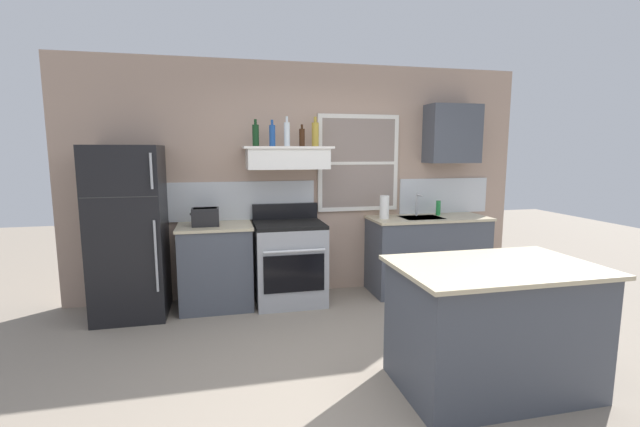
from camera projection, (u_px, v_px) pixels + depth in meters
ground_plane at (363, 384)px, 3.18m from camera, size 16.00×16.00×0.00m
back_wall at (307, 180)px, 5.14m from camera, size 5.40×0.11×2.70m
refrigerator at (129, 232)px, 4.41m from camera, size 0.70×0.72×1.75m
counter_left_of_stove at (216, 266)px, 4.72m from camera, size 0.79×0.63×0.91m
toaster at (205, 217)px, 4.58m from camera, size 0.30×0.20×0.19m
stove_range at (289, 262)px, 4.86m from camera, size 0.76×0.69×1.09m
range_hood_shelf at (287, 158)px, 4.78m from camera, size 0.96×0.52×0.24m
bottle_dark_green_wine at (256, 135)px, 4.67m from camera, size 0.07×0.07×0.29m
bottle_blue_liqueur at (272, 135)px, 4.67m from camera, size 0.07×0.07×0.28m
bottle_clear_tall at (287, 134)px, 4.69m from camera, size 0.06×0.06×0.32m
bottle_brown_stout at (302, 137)px, 4.78m from camera, size 0.06×0.06×0.24m
bottle_champagne_gold_foil at (315, 134)px, 4.87m from camera, size 0.08×0.08×0.33m
counter_right_with_sink at (427, 254)px, 5.27m from camera, size 1.43×0.63×0.91m
sink_faucet at (418, 202)px, 5.25m from camera, size 0.03×0.17×0.28m
paper_towel_roll at (384, 207)px, 5.06m from camera, size 0.11×0.11×0.27m
dish_soap_bottle at (438, 208)px, 5.33m from camera, size 0.06×0.06×0.18m
kitchen_island at (492, 326)px, 3.10m from camera, size 1.40×0.90×0.91m
upper_cabinet_right at (452, 134)px, 5.28m from camera, size 0.64×0.32×0.70m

